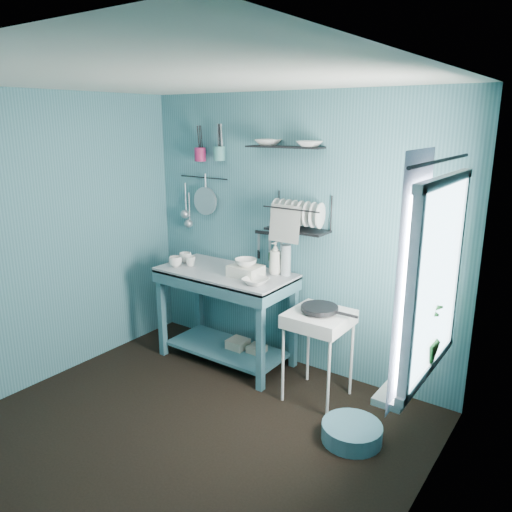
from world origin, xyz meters
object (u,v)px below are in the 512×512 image
Objects in this scene: soap_bottle at (275,258)px; storage_tin_small at (257,355)px; potted_plant at (419,332)px; storage_tin_large at (238,350)px; utensil_cup_magenta at (200,154)px; floor_basin at (352,432)px; mug_right at (185,258)px; work_counter at (226,316)px; frying_pan at (319,308)px; water_bottle at (286,260)px; dish_rack at (298,213)px; mug_left at (175,262)px; hotplate_stand at (318,356)px; mug_mid at (190,261)px; utensil_cup_teal at (219,154)px; colander at (205,201)px; wash_tub at (246,271)px.

storage_tin_small is (-0.12, -0.12, -0.95)m from soap_bottle.
potted_plant is at bearing -23.66° from storage_tin_small.
storage_tin_large is (-0.32, -0.15, -0.94)m from soap_bottle.
floor_basin is at bearing -20.01° from utensil_cup_magenta.
work_counter is at bearing 0.00° from mug_right.
frying_pan is 1.17m from storage_tin_large.
soap_bottle is 1.07× the size of water_bottle.
dish_rack reaches higher than potted_plant.
utensil_cup_magenta reaches higher than mug_left.
mug_left reaches higher than frying_pan.
dish_rack reaches higher than storage_tin_small.
mug_left is 1.00× the size of mug_right.
potted_plant is at bearing -28.69° from soap_bottle.
hotplate_stand is (1.04, -0.09, -0.07)m from work_counter.
work_counter is 0.82m from water_bottle.
frying_pan is (1.42, -0.03, -0.15)m from mug_mid.
mug_mid is 0.33× the size of soap_bottle.
utensil_cup_magenta is 0.24m from utensil_cup_teal.
water_bottle is 0.90m from hotplate_stand.
mug_mid reaches higher than work_counter.
storage_tin_large is at bearing -154.89° from soap_bottle.
floor_basin is at bearing -23.86° from storage_tin_small.
utensil_cup_magenta is 0.65× the size of storage_tin_small.
colander is (-0.22, 0.03, -0.48)m from utensil_cup_teal.
mug_mid is at bearing -67.95° from utensil_cup_magenta.
dish_rack reaches higher than hotplate_stand.
utensil_cup_teal is at bearing 164.22° from frying_pan.
mug_left is at bearing -158.20° from soap_bottle.
storage_tin_small is (-0.22, -0.14, -0.94)m from water_bottle.
soap_bottle is 0.54× the size of dish_rack.
mug_left reaches higher than storage_tin_large.
dish_rack is at bearing 6.37° from water_bottle.
utensil_cup_magenta is at bearing -127.08° from colander.
mug_mid is 1.17m from dish_rack.
wash_tub is at bearing -138.37° from water_bottle.
soap_bottle is at bearing -171.57° from dish_rack.
hotplate_stand is 1.31m from potted_plant.
utensil_cup_magenta reaches higher than water_bottle.
frying_pan is 1.07× the size of colander.
hotplate_stand is 2.23m from utensil_cup_magenta.
soap_bottle is at bearing -6.96° from colander.
soap_bottle reaches higher than mug_right.
storage_tin_small is 0.46× the size of floor_basin.
soap_bottle is 0.97m from storage_tin_small.
water_bottle reaches higher than mug_right.
frying_pan is at bearing -3.37° from mug_right.
utensil_cup_teal is 0.52m from colander.
mug_right is 1.06m from utensil_cup_teal.
storage_tin_large is at bearing 160.22° from floor_basin.
soap_bottle is 1.36× the size of storage_tin_large.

